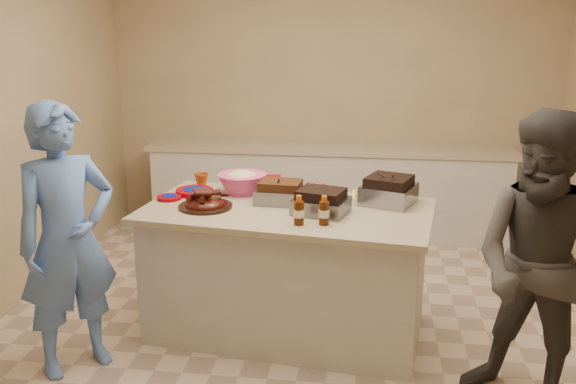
# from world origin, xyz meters

# --- Properties ---
(room) EXTENTS (4.50, 5.00, 2.70)m
(room) POSITION_xyz_m (0.00, 0.00, 0.00)
(room) COLOR tan
(room) RESTS_ON ground
(back_counter) EXTENTS (3.60, 0.64, 0.90)m
(back_counter) POSITION_xyz_m (0.00, 2.20, 0.45)
(back_counter) COLOR beige
(back_counter) RESTS_ON ground
(island) EXTENTS (2.03, 1.26, 0.91)m
(island) POSITION_xyz_m (-0.14, 0.04, 0.00)
(island) COLOR beige
(island) RESTS_ON ground
(rib_platter) EXTENTS (0.44, 0.44, 0.15)m
(rib_platter) POSITION_xyz_m (-0.69, -0.02, 0.91)
(rib_platter) COLOR #3F0F07
(rib_platter) RESTS_ON island
(pulled_pork_tray) EXTENTS (0.35, 0.27, 0.10)m
(pulled_pork_tray) POSITION_xyz_m (-0.20, 0.16, 0.91)
(pulled_pork_tray) COLOR #47230F
(pulled_pork_tray) RESTS_ON island
(brisket_tray) EXTENTS (0.40, 0.36, 0.10)m
(brisket_tray) POSITION_xyz_m (0.10, -0.04, 0.91)
(brisket_tray) COLOR black
(brisket_tray) RESTS_ON island
(roasting_pan) EXTENTS (0.42, 0.42, 0.13)m
(roasting_pan) POSITION_xyz_m (0.54, 0.24, 0.91)
(roasting_pan) COLOR gray
(roasting_pan) RESTS_ON island
(coleslaw_bowl) EXTENTS (0.40, 0.40, 0.24)m
(coleslaw_bowl) POSITION_xyz_m (-0.51, 0.37, 0.91)
(coleslaw_bowl) COLOR #E8458F
(coleslaw_bowl) RESTS_ON island
(sausage_plate) EXTENTS (0.37, 0.37, 0.05)m
(sausage_plate) POSITION_xyz_m (-0.00, 0.42, 0.91)
(sausage_plate) COLOR silver
(sausage_plate) RESTS_ON island
(mac_cheese_dish) EXTENTS (0.30, 0.22, 0.08)m
(mac_cheese_dish) POSITION_xyz_m (0.44, 0.25, 0.91)
(mac_cheese_dish) COLOR orange
(mac_cheese_dish) RESTS_ON island
(bbq_bottle_a) EXTENTS (0.07, 0.07, 0.19)m
(bbq_bottle_a) POSITION_xyz_m (-0.02, -0.29, 0.91)
(bbq_bottle_a) COLOR #381604
(bbq_bottle_a) RESTS_ON island
(bbq_bottle_b) EXTENTS (0.07, 0.07, 0.18)m
(bbq_bottle_b) POSITION_xyz_m (0.13, -0.27, 0.91)
(bbq_bottle_b) COLOR #381604
(bbq_bottle_b) RESTS_ON island
(mustard_bottle) EXTENTS (0.05, 0.05, 0.13)m
(mustard_bottle) POSITION_xyz_m (-0.26, 0.21, 0.91)
(mustard_bottle) COLOR yellow
(mustard_bottle) RESTS_ON island
(sauce_bowl) EXTENTS (0.15, 0.06, 0.14)m
(sauce_bowl) POSITION_xyz_m (-0.27, 0.16, 0.91)
(sauce_bowl) COLOR silver
(sauce_bowl) RESTS_ON island
(plate_stack_large) EXTENTS (0.31, 0.31, 0.03)m
(plate_stack_large) POSITION_xyz_m (-0.85, 0.30, 0.91)
(plate_stack_large) COLOR #8A0006
(plate_stack_large) RESTS_ON island
(plate_stack_small) EXTENTS (0.19, 0.19, 0.02)m
(plate_stack_small) POSITION_xyz_m (-0.99, 0.14, 0.91)
(plate_stack_small) COLOR #8A0006
(plate_stack_small) RESTS_ON island
(plastic_cup) EXTENTS (0.12, 0.11, 0.11)m
(plastic_cup) POSITION_xyz_m (-0.85, 0.51, 0.91)
(plastic_cup) COLOR #94390D
(plastic_cup) RESTS_ON island
(basket_stack) EXTENTS (0.22, 0.18, 0.10)m
(basket_stack) POSITION_xyz_m (-0.34, 0.47, 0.91)
(basket_stack) COLOR #8A0006
(basket_stack) RESTS_ON island
(guest_blue) EXTENTS (1.65, 1.61, 0.40)m
(guest_blue) POSITION_xyz_m (-1.39, -0.59, 0.00)
(guest_blue) COLOR #5681D1
(guest_blue) RESTS_ON ground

